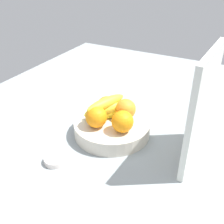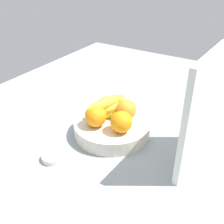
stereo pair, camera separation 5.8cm
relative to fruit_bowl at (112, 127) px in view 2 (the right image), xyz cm
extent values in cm
cube|color=gray|center=(-3.79, -1.46, -4.12)|extent=(180.00, 140.00, 3.00)
cylinder|color=beige|center=(0.00, 0.00, 0.00)|extent=(27.90, 27.90, 5.24)
sphere|color=orange|center=(3.64, 5.95, 6.41)|extent=(7.58, 7.58, 7.58)
sphere|color=orange|center=(-4.49, 3.24, 6.41)|extent=(7.58, 7.58, 7.58)
sphere|color=orange|center=(-3.09, -3.77, 6.41)|extent=(7.58, 7.58, 7.58)
sphere|color=orange|center=(5.25, -3.42, 6.41)|extent=(7.58, 7.58, 7.58)
ellipsoid|color=yellow|center=(-1.49, -2.90, 4.62)|extent=(13.89, 15.67, 4.00)
ellipsoid|color=yellow|center=(-1.02, -2.72, 6.82)|extent=(16.26, 12.95, 4.00)
ellipsoid|color=yellow|center=(-0.93, -2.99, 9.02)|extent=(17.35, 9.51, 4.00)
cube|color=silver|center=(-1.39, 29.74, 15.38)|extent=(28.05, 3.00, 36.00)
cylinder|color=silver|center=(22.50, -8.64, -1.72)|extent=(7.41, 7.41, 1.79)
camera|label=1|loc=(73.47, 38.72, 55.97)|focal=43.54mm
camera|label=2|loc=(70.61, 43.72, 55.97)|focal=43.54mm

